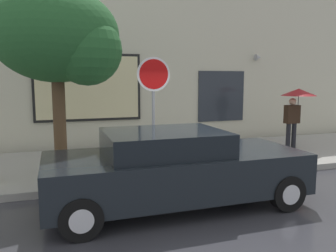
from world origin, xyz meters
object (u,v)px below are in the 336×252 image
object	(u,v)px
pedestrian_with_umbrella	(297,100)
stop_sign	(154,92)
parked_car	(174,168)
street_tree	(62,39)

from	to	relation	value
pedestrian_with_umbrella	stop_sign	distance (m)	5.22
parked_car	pedestrian_with_umbrella	bearing A→B (deg)	31.06
pedestrian_with_umbrella	stop_sign	world-z (taller)	stop_sign
pedestrian_with_umbrella	stop_sign	xyz separation A→B (m)	(-5.02, -1.40, 0.34)
parked_car	pedestrian_with_umbrella	world-z (taller)	pedestrian_with_umbrella
street_tree	pedestrian_with_umbrella	bearing A→B (deg)	7.87
stop_sign	pedestrian_with_umbrella	bearing A→B (deg)	15.61
parked_car	street_tree	xyz separation A→B (m)	(-1.80, 2.13, 2.45)
parked_car	pedestrian_with_umbrella	size ratio (longest dim) A/B	2.47
street_tree	stop_sign	distance (m)	2.26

